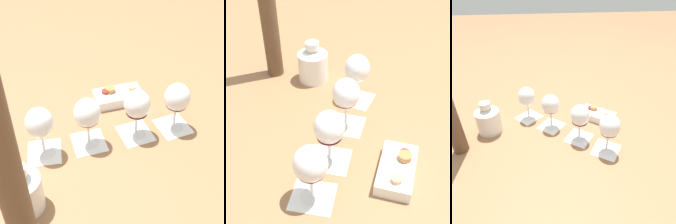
# 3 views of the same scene
# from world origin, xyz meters

# --- Properties ---
(ground_plane) EXTENTS (8.00, 8.00, 0.00)m
(ground_plane) POSITION_xyz_m (0.00, 0.00, 0.00)
(ground_plane) COLOR #936642
(tasting_card_0) EXTENTS (0.14, 0.14, 0.00)m
(tasting_card_0) POSITION_xyz_m (-0.14, -0.16, 0.00)
(tasting_card_0) COLOR white
(tasting_card_0) RESTS_ON ground_plane
(tasting_card_1) EXTENTS (0.14, 0.14, 0.00)m
(tasting_card_1) POSITION_xyz_m (-0.05, -0.05, 0.00)
(tasting_card_1) COLOR white
(tasting_card_1) RESTS_ON ground_plane
(tasting_card_2) EXTENTS (0.14, 0.14, 0.00)m
(tasting_card_2) POSITION_xyz_m (0.05, 0.06, 0.00)
(tasting_card_2) COLOR white
(tasting_card_2) RESTS_ON ground_plane
(tasting_card_3) EXTENTS (0.14, 0.14, 0.00)m
(tasting_card_3) POSITION_xyz_m (0.14, 0.15, 0.00)
(tasting_card_3) COLOR white
(tasting_card_3) RESTS_ON ground_plane
(wine_glass_0) EXTENTS (0.08, 0.08, 0.16)m
(wine_glass_0) POSITION_xyz_m (-0.14, -0.16, 0.11)
(wine_glass_0) COLOR white
(wine_glass_0) RESTS_ON tasting_card_0
(wine_glass_1) EXTENTS (0.08, 0.08, 0.16)m
(wine_glass_1) POSITION_xyz_m (-0.05, -0.05, 0.11)
(wine_glass_1) COLOR white
(wine_glass_1) RESTS_ON tasting_card_1
(wine_glass_2) EXTENTS (0.08, 0.08, 0.16)m
(wine_glass_2) POSITION_xyz_m (0.05, 0.06, 0.11)
(wine_glass_2) COLOR white
(wine_glass_2) RESTS_ON tasting_card_2
(wine_glass_3) EXTENTS (0.08, 0.08, 0.16)m
(wine_glass_3) POSITION_xyz_m (0.14, 0.15, 0.11)
(wine_glass_3) COLOR white
(wine_glass_3) RESTS_ON tasting_card_3
(ceramic_vase) EXTENTS (0.10, 0.10, 0.15)m
(ceramic_vase) POSITION_xyz_m (-0.06, -0.33, 0.06)
(ceramic_vase) COLOR white
(ceramic_vase) RESTS_ON ground_plane
(snack_dish) EXTENTS (0.18, 0.18, 0.05)m
(snack_dish) POSITION_xyz_m (-0.08, 0.18, 0.02)
(snack_dish) COLOR white
(snack_dish) RESTS_ON ground_plane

